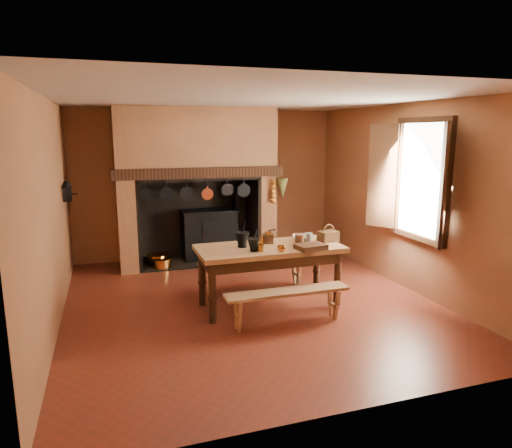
{
  "coord_description": "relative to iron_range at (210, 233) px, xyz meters",
  "views": [
    {
      "loc": [
        -1.82,
        -5.86,
        2.36
      ],
      "look_at": [
        0.19,
        0.3,
        1.06
      ],
      "focal_mm": 32.0,
      "sensor_mm": 36.0,
      "label": 1
    }
  ],
  "objects": [
    {
      "name": "floor",
      "position": [
        0.04,
        -2.45,
        -0.48
      ],
      "size": [
        5.5,
        5.5,
        0.0
      ],
      "primitive_type": "plane",
      "color": "maroon",
      "rests_on": "ground"
    },
    {
      "name": "ceiling",
      "position": [
        0.04,
        -2.45,
        2.32
      ],
      "size": [
        5.5,
        5.5,
        0.0
      ],
      "primitive_type": "plane",
      "rotation": [
        3.14,
        0.0,
        0.0
      ],
      "color": "silver",
      "rests_on": "back_wall"
    },
    {
      "name": "back_wall",
      "position": [
        0.04,
        0.3,
        0.92
      ],
      "size": [
        5.0,
        0.02,
        2.8
      ],
      "primitive_type": "cube",
      "color": "#995E3D",
      "rests_on": "floor"
    },
    {
      "name": "wall_left",
      "position": [
        -2.46,
        -2.45,
        0.92
      ],
      "size": [
        0.02,
        5.5,
        2.8
      ],
      "primitive_type": "cube",
      "color": "#995E3D",
      "rests_on": "floor"
    },
    {
      "name": "wall_right",
      "position": [
        2.54,
        -2.45,
        0.92
      ],
      "size": [
        0.02,
        5.5,
        2.8
      ],
      "primitive_type": "cube",
      "color": "#995E3D",
      "rests_on": "floor"
    },
    {
      "name": "wall_front",
      "position": [
        0.04,
        -5.2,
        0.92
      ],
      "size": [
        5.0,
        0.02,
        2.8
      ],
      "primitive_type": "cube",
      "color": "#995E3D",
      "rests_on": "floor"
    },
    {
      "name": "chimney_breast",
      "position": [
        -0.26,
        -0.14,
        1.33
      ],
      "size": [
        2.95,
        0.96,
        2.8
      ],
      "color": "#995E3D",
      "rests_on": "floor"
    },
    {
      "name": "iron_range",
      "position": [
        0.0,
        0.0,
        0.0
      ],
      "size": [
        1.12,
        0.55,
        1.6
      ],
      "color": "black",
      "rests_on": "floor"
    },
    {
      "name": "hearth_pans",
      "position": [
        -1.01,
        -0.23,
        -0.39
      ],
      "size": [
        0.51,
        0.62,
        0.2
      ],
      "color": "#BE762B",
      "rests_on": "floor"
    },
    {
      "name": "hanging_pans",
      "position": [
        -0.3,
        -0.64,
        0.88
      ],
      "size": [
        1.92,
        0.29,
        0.27
      ],
      "color": "black",
      "rests_on": "chimney_breast"
    },
    {
      "name": "onion_string",
      "position": [
        1.04,
        -0.66,
        0.85
      ],
      "size": [
        0.12,
        0.1,
        0.46
      ],
      "primitive_type": null,
      "color": "#B77221",
      "rests_on": "chimney_breast"
    },
    {
      "name": "herb_bunch",
      "position": [
        1.22,
        -0.66,
        0.9
      ],
      "size": [
        0.2,
        0.2,
        0.35
      ],
      "primitive_type": "cone",
      "rotation": [
        3.14,
        0.0,
        0.0
      ],
      "color": "#58642F",
      "rests_on": "chimney_breast"
    },
    {
      "name": "window",
      "position": [
        2.39,
        -2.85,
        1.22
      ],
      "size": [
        0.39,
        1.75,
        1.76
      ],
      "color": "white",
      "rests_on": "wall_right"
    },
    {
      "name": "wall_coffee_mill",
      "position": [
        -2.38,
        -0.9,
        1.03
      ],
      "size": [
        0.23,
        0.16,
        0.31
      ],
      "color": "black",
      "rests_on": "wall_left"
    },
    {
      "name": "work_table",
      "position": [
        0.25,
        -2.66,
        0.23
      ],
      "size": [
        1.97,
        0.87,
        0.85
      ],
      "color": "#AD814F",
      "rests_on": "floor"
    },
    {
      "name": "bench_front",
      "position": [
        0.25,
        -3.32,
        -0.15
      ],
      "size": [
        1.58,
        0.28,
        0.45
      ],
      "color": "#AD814F",
      "rests_on": "floor"
    },
    {
      "name": "bench_back",
      "position": [
        0.25,
        -2.01,
        -0.13
      ],
      "size": [
        1.7,
        0.3,
        0.48
      ],
      "color": "#AD814F",
      "rests_on": "floor"
    },
    {
      "name": "mortar_large",
      "position": [
        -0.11,
        -2.59,
        0.48
      ],
      "size": [
        0.2,
        0.2,
        0.35
      ],
      "rotation": [
        0.0,
        0.0,
        -0.03
      ],
      "color": "black",
      "rests_on": "work_table"
    },
    {
      "name": "mortar_small",
      "position": [
        -0.03,
        -2.84,
        0.46
      ],
      "size": [
        0.17,
        0.17,
        0.29
      ],
      "rotation": [
        0.0,
        0.0,
        0.03
      ],
      "color": "black",
      "rests_on": "work_table"
    },
    {
      "name": "coffee_grinder",
      "position": [
        0.3,
        -2.5,
        0.44
      ],
      "size": [
        0.18,
        0.15,
        0.2
      ],
      "rotation": [
        0.0,
        0.0,
        -0.18
      ],
      "color": "#381D11",
      "rests_on": "work_table"
    },
    {
      "name": "brass_mug_a",
      "position": [
        0.05,
        -2.89,
        0.41
      ],
      "size": [
        0.1,
        0.1,
        0.09
      ],
      "primitive_type": "cylinder",
      "rotation": [
        0.0,
        0.0,
        0.26
      ],
      "color": "#BE762B",
      "rests_on": "work_table"
    },
    {
      "name": "brass_mug_b",
      "position": [
        0.2,
        -2.5,
        0.42
      ],
      "size": [
        0.09,
        0.09,
        0.1
      ],
      "primitive_type": "cylinder",
      "rotation": [
        0.0,
        0.0,
        -0.06
      ],
      "color": "#BE762B",
      "rests_on": "work_table"
    },
    {
      "name": "mixing_bowl",
      "position": [
        0.82,
        -2.5,
        0.41
      ],
      "size": [
        0.38,
        0.38,
        0.08
      ],
      "primitive_type": "imported",
      "rotation": [
        0.0,
        0.0,
        -0.3
      ],
      "color": "#C0B594",
      "rests_on": "work_table"
    },
    {
      "name": "stoneware_crock",
      "position": [
        0.65,
        -2.76,
        0.44
      ],
      "size": [
        0.15,
        0.15,
        0.15
      ],
      "primitive_type": "cylinder",
      "rotation": [
        0.0,
        0.0,
        -0.2
      ],
      "color": "brown",
      "rests_on": "work_table"
    },
    {
      "name": "glass_jar",
      "position": [
        0.82,
        -2.71,
        0.45
      ],
      "size": [
        0.11,
        0.11,
        0.16
      ],
      "primitive_type": "cylinder",
      "rotation": [
        0.0,
        0.0,
        0.22
      ],
      "color": "beige",
      "rests_on": "work_table"
    },
    {
      "name": "wicker_basket",
      "position": [
        1.14,
        -2.65,
        0.45
      ],
      "size": [
        0.29,
        0.23,
        0.25
      ],
      "rotation": [
        0.0,
        0.0,
        0.18
      ],
      "color": "#513218",
      "rests_on": "work_table"
    },
    {
      "name": "wooden_tray",
      "position": [
        0.72,
        -2.98,
        0.4
      ],
      "size": [
        0.42,
        0.33,
        0.07
      ],
      "primitive_type": "cube",
      "rotation": [
        0.0,
        0.0,
        0.15
      ],
      "color": "#381D11",
      "rests_on": "work_table"
    },
    {
      "name": "brass_cup",
      "position": [
        0.3,
        -2.99,
        0.41
      ],
      "size": [
        0.14,
        0.14,
        0.08
      ],
      "primitive_type": "imported",
      "rotation": [
        0.0,
        0.0,
        -0.41
      ],
      "color": "#BE762B",
      "rests_on": "work_table"
    }
  ]
}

